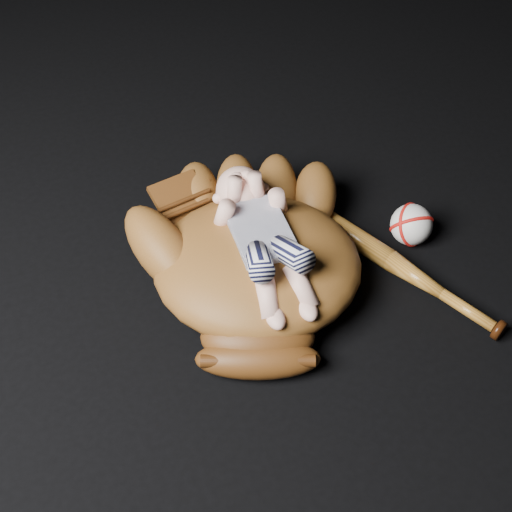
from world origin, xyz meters
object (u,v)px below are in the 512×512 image
at_px(baseball_bat, 401,267).
at_px(newborn_baby, 265,241).
at_px(baseball, 411,225).
at_px(baseball_glove, 257,257).

bearing_deg(baseball_bat, newborn_baby, 167.44).
xyz_separation_m(baseball_bat, baseball, (0.06, 0.08, 0.02)).
relative_size(baseball_glove, newborn_baby, 1.53).
xyz_separation_m(baseball_glove, baseball, (0.33, 0.01, -0.04)).
bearing_deg(baseball, newborn_baby, -176.42).
distance_m(baseball_glove, baseball, 0.34).
distance_m(newborn_baby, baseball, 0.34).
height_order(newborn_baby, baseball, newborn_baby).
bearing_deg(baseball_glove, baseball_bat, 6.60).
bearing_deg(baseball, baseball_bat, -129.07).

